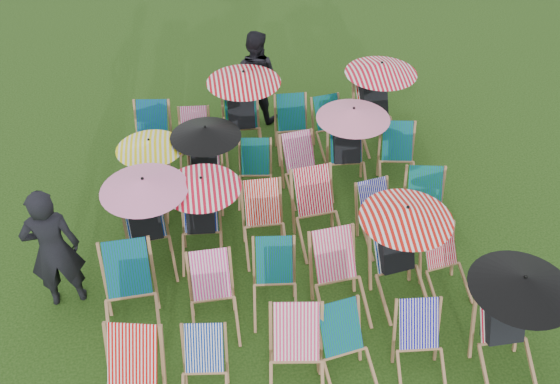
{
  "coord_description": "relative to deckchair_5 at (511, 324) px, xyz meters",
  "views": [
    {
      "loc": [
        -1.06,
        -6.2,
        6.25
      ],
      "look_at": [
        -0.11,
        0.17,
        0.9
      ],
      "focal_mm": 40.0,
      "sensor_mm": 36.0,
      "label": 1
    }
  ],
  "objects": [
    {
      "name": "ground",
      "position": [
        -2.13,
        2.25,
        -0.72
      ],
      "size": [
        100.0,
        100.0,
        0.0
      ],
      "primitive_type": "plane",
      "color": "black",
      "rests_on": "ground"
    },
    {
      "name": "deckchair_1",
      "position": [
        -3.42,
        0.06,
        -0.31
      ],
      "size": [
        0.62,
        0.8,
        0.81
      ],
      "rotation": [
        0.0,
        0.0,
        -0.12
      ],
      "color": "#A2734B",
      "rests_on": "ground"
    },
    {
      "name": "deckchair_2",
      "position": [
        -2.41,
        0.01,
        -0.23
      ],
      "size": [
        0.76,
        0.97,
        0.97
      ],
      "rotation": [
        0.0,
        0.0,
        -0.14
      ],
      "color": "#A2734B",
      "rests_on": "ground"
    },
    {
      "name": "deckchair_3",
      "position": [
        -1.82,
        0.06,
        -0.27
      ],
      "size": [
        0.73,
        0.91,
        0.89
      ],
      "rotation": [
        0.0,
        0.0,
        0.18
      ],
      "color": "#A2734B",
      "rests_on": "ground"
    },
    {
      "name": "deckchair_4",
      "position": [
        -0.99,
        -0.0,
        -0.28
      ],
      "size": [
        0.63,
        0.84,
        0.86
      ],
      "rotation": [
        0.0,
        0.0,
        -0.08
      ],
      "color": "#A2734B",
      "rests_on": "ground"
    },
    {
      "name": "deckchair_5",
      "position": [
        0.0,
        0.0,
        0.0
      ],
      "size": [
        1.14,
        1.19,
        1.36
      ],
      "rotation": [
        0.0,
        0.0,
        0.01
      ],
      "color": "#A2734B",
      "rests_on": "ground"
    },
    {
      "name": "deckchair_6",
      "position": [
        -4.24,
        1.21,
        -0.21
      ],
      "size": [
        0.72,
        0.97,
        1.02
      ],
      "rotation": [
        0.0,
        0.0,
        0.05
      ],
      "color": "#A2734B",
      "rests_on": "ground"
    },
    {
      "name": "deckchair_7",
      "position": [
        -3.25,
        1.07,
        -0.27
      ],
      "size": [
        0.61,
        0.84,
        0.9
      ],
      "rotation": [
        0.0,
        0.0,
        0.02
      ],
      "color": "#A2734B",
      "rests_on": "ground"
    },
    {
      "name": "deckchair_8",
      "position": [
        -2.48,
        1.21,
        -0.28
      ],
      "size": [
        0.66,
        0.86,
        0.88
      ],
      "rotation": [
        0.0,
        0.0,
        -0.11
      ],
      "color": "#A2734B",
      "rests_on": "ground"
    },
    {
      "name": "deckchair_9",
      "position": [
        -1.67,
        1.11,
        -0.23
      ],
      "size": [
        0.74,
        0.96,
        0.98
      ],
      "rotation": [
        0.0,
        0.0,
        0.11
      ],
      "color": "#A2734B",
      "rests_on": "ground"
    },
    {
      "name": "deckchair_10",
      "position": [
        -0.88,
        1.25,
        0.0
      ],
      "size": [
        1.15,
        1.24,
        1.36
      ],
      "rotation": [
        0.0,
        0.0,
        0.16
      ],
      "color": "#A2734B",
      "rests_on": "ground"
    },
    {
      "name": "deckchair_11",
      "position": [
        -0.25,
        1.22,
        -0.31
      ],
      "size": [
        0.66,
        0.83,
        0.82
      ],
      "rotation": [
        0.0,
        0.0,
        0.18
      ],
      "color": "#A2734B",
      "rests_on": "ground"
    },
    {
      "name": "deckchair_12",
      "position": [
        -4.03,
        2.29,
        -0.0
      ],
      "size": [
        1.14,
        1.22,
        1.35
      ],
      "rotation": [
        0.0,
        0.0,
        0.13
      ],
      "color": "#A2734B",
      "rests_on": "ground"
    },
    {
      "name": "deckchair_13",
      "position": [
        -3.32,
        2.35,
        -0.06
      ],
      "size": [
        1.05,
        1.1,
        1.24
      ],
      "rotation": [
        0.0,
        0.0,
        -0.07
      ],
      "color": "#A2734B",
      "rests_on": "ground"
    },
    {
      "name": "deckchair_14",
      "position": [
        -2.47,
        2.29,
        -0.25
      ],
      "size": [
        0.62,
        0.86,
        0.92
      ],
      "rotation": [
        0.0,
        0.0,
        -0.01
      ],
      "color": "#A2734B",
      "rests_on": "ground"
    },
    {
      "name": "deckchair_15",
      "position": [
        -1.7,
        2.37,
        -0.22
      ],
      "size": [
        0.74,
        0.97,
        0.98
      ],
      "rotation": [
        0.0,
        0.0,
        0.11
      ],
      "color": "#A2734B",
      "rests_on": "ground"
    },
    {
      "name": "deckchair_16",
      "position": [
        -0.85,
        2.23,
        -0.3
      ],
      "size": [
        0.67,
        0.84,
        0.82
      ],
      "rotation": [
        0.0,
        0.0,
        0.18
      ],
      "color": "#A2734B",
      "rests_on": "ground"
    },
    {
      "name": "deckchair_17",
      "position": [
        -0.19,
        2.25,
        -0.25
      ],
      "size": [
        0.76,
        0.95,
        0.92
      ],
      "rotation": [
        0.0,
        0.0,
        -0.19
      ],
      "color": "#A2734B",
      "rests_on": "ground"
    },
    {
      "name": "deckchair_18",
      "position": [
        -4.01,
        3.45,
        -0.1
      ],
      "size": [
        0.98,
        1.03,
        1.16
      ],
      "rotation": [
        0.0,
        0.0,
        -0.1
      ],
      "color": "#A2734B",
      "rests_on": "ground"
    },
    {
      "name": "deckchair_19",
      "position": [
        -3.2,
        3.54,
        -0.06
      ],
      "size": [
        1.04,
        1.1,
        1.24
      ],
      "rotation": [
        0.0,
        0.0,
        -0.1
      ],
      "color": "#A2734B",
      "rests_on": "ground"
    },
    {
      "name": "deckchair_20",
      "position": [
        -2.46,
        3.48,
        -0.3
      ],
      "size": [
        0.64,
        0.82,
        0.82
      ],
      "rotation": [
        0.0,
        0.0,
        -0.14
      ],
      "color": "#A2734B",
      "rests_on": "ground"
    },
    {
      "name": "deckchair_21",
      "position": [
        -1.72,
        3.45,
        -0.28
      ],
      "size": [
        0.7,
        0.89,
        0.88
      ],
      "rotation": [
        0.0,
        0.0,
        0.16
      ],
      "color": "#A2734B",
      "rests_on": "ground"
    },
    {
      "name": "deckchair_22",
      "position": [
        -0.99,
        3.58,
        -0.02
      ],
      "size": [
        1.11,
        1.16,
        1.32
      ],
      "rotation": [
        0.0,
        0.0,
        -0.06
      ],
      "color": "#A2734B",
      "rests_on": "ground"
    },
    {
      "name": "deckchair_23",
      "position": [
        -0.22,
        3.47,
        -0.26
      ],
      "size": [
        0.73,
        0.92,
        0.9
      ],
      "rotation": [
        0.0,
        0.0,
        -0.17
      ],
      "color": "#A2734B",
      "rests_on": "ground"
    },
    {
      "name": "deckchair_24",
      "position": [
        -4.02,
        4.56,
        -0.24
      ],
      "size": [
        0.74,
        0.95,
        0.96
      ],
      "rotation": [
        0.0,
        0.0,
        -0.13
      ],
      "color": "#A2734B",
      "rests_on": "ground"
    },
    {
      "name": "deckchair_25",
      "position": [
        -3.33,
        4.51,
        -0.3
      ],
      "size": [
        0.6,
        0.8,
        0.83
      ],
      "rotation": [
        0.0,
        0.0,
        -0.06
      ],
      "color": "#A2734B",
      "rests_on": "ground"
    },
    {
      "name": "deckchair_26",
      "position": [
        -2.51,
        4.72,
        0.03
      ],
      "size": [
        1.2,
        1.25,
        1.42
      ],
      "rotation": [
        0.0,
        0.0,
        -0.02
      ],
      "color": "#A2734B",
      "rests_on": "ground"
    },
    {
      "name": "deckchair_27",
      "position": [
        -1.7,
        4.55,
        -0.27
      ],
      "size": [
        0.61,
        0.84,
        0.89
      ],
      "rotation": [
        0.0,
        0.0,
        -0.03
      ],
      "color": "#A2734B",
      "rests_on": "ground"
    },
    {
      "name": "deckchair_28",
      "position": [
        -1.04,
        4.55,
        -0.3
      ],
      "size": [
        0.67,
        0.84,
        0.83
      ],
      "rotation": [
        0.0,
        0.0,
        0.17
      ],
      "color": "#A2734B",
      "rests_on": "ground"
    },
    {
      "name": "deckchair_29",
      "position": [
        -0.23,
        4.7,
        0.03
      ],
      "size": [
        1.19,
        1.28,
        1.41
      ],
      "rotation": [
        0.0,
        0.0,
        0.15
      ],
      "color": "#A2734B",
      "rests_on": "ground"
    },
    {
      "name": "person_left",
      "position": [
        -5.12,
        1.75,
        0.18
      ],
      "size": [
        0.71,
        0.52,
        1.79
      ],
      "primitive_type": "imported",
      "rotation": [
        0.0,
        0.0,
        3.28
      ],
      "color": "black",
      "rests_on": "ground"
    },
    {
      "name": "person_rear",
      "position": [
        -2.2,
        5.69,
        0.13
      ],
      "size": [
        1.01,
        0.92,
        1.69
      ],
      "primitive_type": "imported",
      "rotation": [
        0.0,
        0.0,
        2.72
      ],
      "color": "black",
      "rests_on": "ground"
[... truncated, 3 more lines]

